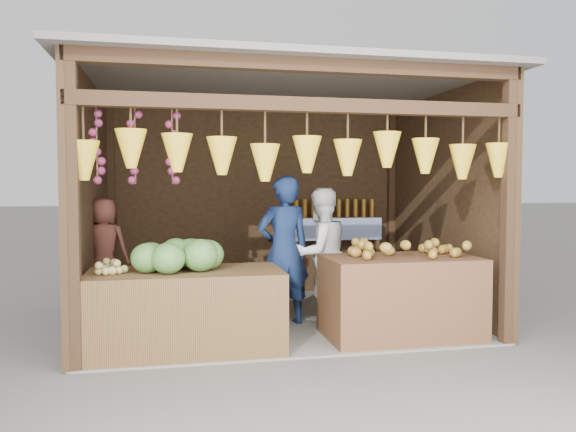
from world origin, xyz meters
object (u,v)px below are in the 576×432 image
at_px(vendor_seated, 104,247).
at_px(woman_standing, 320,254).
at_px(counter_left, 186,311).
at_px(counter_right, 400,297).
at_px(man_standing, 284,251).

bearing_deg(vendor_seated, woman_standing, -164.25).
height_order(counter_left, counter_right, counter_right).
bearing_deg(man_standing, woman_standing, -167.10).
bearing_deg(counter_left, man_standing, 35.87).
height_order(counter_right, woman_standing, woman_standing).
distance_m(counter_left, woman_standing, 1.83).
distance_m(man_standing, vendor_seated, 1.91).
bearing_deg(counter_left, counter_right, 0.85).
bearing_deg(woman_standing, counter_left, 11.53).
xyz_separation_m(counter_left, man_standing, (1.06, 0.76, 0.44)).
relative_size(counter_left, vendor_seated, 1.66).
bearing_deg(vendor_seated, man_standing, -170.72).
relative_size(counter_right, vendor_seated, 1.42).
distance_m(woman_standing, vendor_seated, 2.35).
relative_size(counter_right, woman_standing, 1.00).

